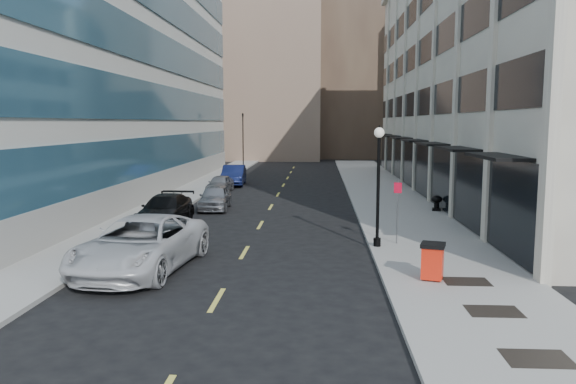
# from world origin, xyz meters

# --- Properties ---
(ground) EXTENTS (160.00, 160.00, 0.00)m
(ground) POSITION_xyz_m (0.00, 0.00, 0.00)
(ground) COLOR black
(ground) RESTS_ON ground
(sidewalk_right) EXTENTS (5.00, 80.00, 0.15)m
(sidewalk_right) POSITION_xyz_m (7.50, 20.00, 0.07)
(sidewalk_right) COLOR #9C998E
(sidewalk_right) RESTS_ON ground
(sidewalk_left) EXTENTS (3.00, 80.00, 0.15)m
(sidewalk_left) POSITION_xyz_m (-6.50, 20.00, 0.07)
(sidewalk_left) COLOR #9C998E
(sidewalk_left) RESTS_ON ground
(building_right) EXTENTS (15.30, 46.50, 18.25)m
(building_right) POSITION_xyz_m (16.94, 26.99, 8.99)
(building_right) COLOR beige
(building_right) RESTS_ON ground
(building_left) EXTENTS (16.14, 46.00, 20.00)m
(building_left) POSITION_xyz_m (-15.95, 27.00, 9.99)
(building_left) COLOR beige
(building_left) RESTS_ON ground
(skyline_tan_near) EXTENTS (14.00, 18.00, 28.00)m
(skyline_tan_near) POSITION_xyz_m (-4.00, 68.00, 14.00)
(skyline_tan_near) COLOR #826A55
(skyline_tan_near) RESTS_ON ground
(skyline_brown) EXTENTS (12.00, 16.00, 34.00)m
(skyline_brown) POSITION_xyz_m (8.00, 72.00, 17.00)
(skyline_brown) COLOR brown
(skyline_brown) RESTS_ON ground
(skyline_tan_far) EXTENTS (12.00, 14.00, 22.00)m
(skyline_tan_far) POSITION_xyz_m (-14.00, 78.00, 11.00)
(skyline_tan_far) COLOR #826A55
(skyline_tan_far) RESTS_ON ground
(skyline_stone) EXTENTS (10.00, 14.00, 20.00)m
(skyline_stone) POSITION_xyz_m (18.00, 66.00, 10.00)
(skyline_stone) COLOR beige
(skyline_stone) RESTS_ON ground
(grate_near) EXTENTS (1.40, 1.00, 0.01)m
(grate_near) POSITION_xyz_m (7.60, -2.00, 0.15)
(grate_near) COLOR black
(grate_near) RESTS_ON sidewalk_right
(grate_mid) EXTENTS (1.40, 1.00, 0.01)m
(grate_mid) POSITION_xyz_m (7.60, 1.00, 0.15)
(grate_mid) COLOR black
(grate_mid) RESTS_ON sidewalk_right
(grate_far) EXTENTS (1.40, 1.00, 0.01)m
(grate_far) POSITION_xyz_m (7.60, 3.80, 0.15)
(grate_far) COLOR black
(grate_far) RESTS_ON sidewalk_right
(road_centerline) EXTENTS (0.15, 68.20, 0.01)m
(road_centerline) POSITION_xyz_m (0.00, 17.00, 0.01)
(road_centerline) COLOR #D8CC4C
(road_centerline) RESTS_ON ground
(traffic_signal) EXTENTS (0.66, 0.66, 6.98)m
(traffic_signal) POSITION_xyz_m (-5.50, 48.00, 5.72)
(traffic_signal) COLOR black
(traffic_signal) RESTS_ON ground
(car_white_van) EXTENTS (3.78, 6.99, 1.86)m
(car_white_van) POSITION_xyz_m (-3.20, 5.07, 0.93)
(car_white_van) COLOR silver
(car_white_van) RESTS_ON ground
(car_black_pickup) EXTENTS (2.20, 5.17, 1.49)m
(car_black_pickup) POSITION_xyz_m (-4.80, 13.86, 0.74)
(car_black_pickup) COLOR black
(car_black_pickup) RESTS_ON ground
(car_silver_sedan) EXTENTS (1.93, 4.31, 1.44)m
(car_silver_sedan) POSITION_xyz_m (-3.20, 18.88, 0.72)
(car_silver_sedan) COLOR gray
(car_silver_sedan) RESTS_ON ground
(car_blue_sedan) EXTENTS (2.06, 5.08, 1.64)m
(car_blue_sedan) POSITION_xyz_m (-4.06, 31.71, 0.82)
(car_blue_sedan) COLOR #131B49
(car_blue_sedan) RESTS_ON ground
(car_grey_sedan) EXTENTS (1.78, 3.84, 1.28)m
(car_grey_sedan) POSITION_xyz_m (-4.36, 27.00, 0.64)
(car_grey_sedan) COLOR gray
(car_grey_sedan) RESTS_ON ground
(trash_bin) EXTENTS (0.91, 0.91, 1.18)m
(trash_bin) POSITION_xyz_m (6.56, 3.98, 0.79)
(trash_bin) COLOR red
(trash_bin) RESTS_ON sidewalk_right
(lamppost) EXTENTS (0.41, 0.41, 4.89)m
(lamppost) POSITION_xyz_m (5.30, 8.78, 3.02)
(lamppost) COLOR black
(lamppost) RESTS_ON sidewalk_right
(sign_post) EXTENTS (0.31, 0.12, 2.72)m
(sign_post) POSITION_xyz_m (6.16, 9.33, 1.87)
(sign_post) COLOR slate
(sign_post) RESTS_ON sidewalk_right
(urn_planter) EXTENTS (0.63, 0.63, 0.87)m
(urn_planter) POSITION_xyz_m (9.60, 18.23, 0.68)
(urn_planter) COLOR black
(urn_planter) RESTS_ON sidewalk_right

